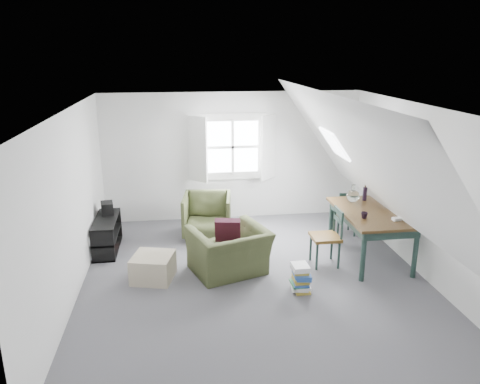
{
  "coord_description": "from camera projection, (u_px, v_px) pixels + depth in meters",
  "views": [
    {
      "loc": [
        -1.06,
        -6.14,
        3.25
      ],
      "look_at": [
        -0.14,
        0.6,
        1.18
      ],
      "focal_mm": 35.0,
      "sensor_mm": 36.0,
      "label": 1
    }
  ],
  "objects": [
    {
      "name": "wall_right",
      "position": [
        424.0,
        192.0,
        6.86
      ],
      "size": [
        0.0,
        5.5,
        5.5
      ],
      "primitive_type": "plane",
      "rotation": [
        1.57,
        0.0,
        -1.57
      ],
      "color": "silver",
      "rests_on": "ground"
    },
    {
      "name": "paper_box",
      "position": [
        397.0,
        219.0,
        6.97
      ],
      "size": [
        0.14,
        0.1,
        0.04
      ],
      "primitive_type": "cube",
      "rotation": [
        0.0,
        0.0,
        0.13
      ],
      "color": "white",
      "rests_on": "dining_table"
    },
    {
      "name": "skylight",
      "position": [
        334.0,
        144.0,
        7.82
      ],
      "size": [
        0.35,
        0.75,
        0.47
      ],
      "primitive_type": "cube",
      "rotation": [
        0.0,
        0.95,
        0.0
      ],
      "color": "white",
      "rests_on": "slope_right"
    },
    {
      "name": "dormer_window",
      "position": [
        233.0,
        147.0,
        9.01
      ],
      "size": [
        1.71,
        0.35,
        1.3
      ],
      "color": "white",
      "rests_on": "wall_back"
    },
    {
      "name": "wall_left",
      "position": [
        71.0,
        207.0,
        6.21
      ],
      "size": [
        0.0,
        5.5,
        5.5
      ],
      "primitive_type": "plane",
      "rotation": [
        1.57,
        0.0,
        1.57
      ],
      "color": "silver",
      "rests_on": "ground"
    },
    {
      "name": "throw_pillow",
      "position": [
        228.0,
        230.0,
        7.09
      ],
      "size": [
        0.42,
        0.28,
        0.4
      ],
      "primitive_type": "cube",
      "rotation": [
        0.31,
        0.0,
        -0.17
      ],
      "color": "#3B101F",
      "rests_on": "armchair_near"
    },
    {
      "name": "dining_chair_far",
      "position": [
        345.0,
        212.0,
        8.48
      ],
      "size": [
        0.39,
        0.39,
        0.84
      ],
      "rotation": [
        0.0,
        0.0,
        3.34
      ],
      "color": "brown",
      "rests_on": "floor"
    },
    {
      "name": "wall_back",
      "position": [
        232.0,
        157.0,
        9.14
      ],
      "size": [
        5.0,
        0.0,
        5.0
      ],
      "primitive_type": "plane",
      "rotation": [
        1.57,
        0.0,
        0.0
      ],
      "color": "silver",
      "rests_on": "ground"
    },
    {
      "name": "vase_twigs",
      "position": [
        365.0,
        193.0,
        7.87
      ],
      "size": [
        0.07,
        0.08,
        0.56
      ],
      "rotation": [
        0.0,
        0.0,
        0.08
      ],
      "color": "black",
      "rests_on": "dining_table"
    },
    {
      "name": "media_shelf",
      "position": [
        107.0,
        236.0,
        7.85
      ],
      "size": [
        0.36,
        1.09,
        0.56
      ],
      "rotation": [
        0.0,
        0.0,
        -0.01
      ],
      "color": "black",
      "rests_on": "floor"
    },
    {
      "name": "floor",
      "position": [
        255.0,
        280.0,
        6.9
      ],
      "size": [
        5.5,
        5.5,
        0.0
      ],
      "primitive_type": "plane",
      "color": "#515055",
      "rests_on": "ground"
    },
    {
      "name": "armchair_near",
      "position": [
        229.0,
        272.0,
        7.13
      ],
      "size": [
        1.33,
        1.25,
        0.7
      ],
      "primitive_type": "imported",
      "rotation": [
        0.0,
        0.0,
        3.48
      ],
      "color": "#3B4225",
      "rests_on": "floor"
    },
    {
      "name": "wall_front",
      "position": [
        310.0,
        298.0,
        3.93
      ],
      "size": [
        5.0,
        0.0,
        5.0
      ],
      "primitive_type": "plane",
      "rotation": [
        -1.57,
        0.0,
        0.0
      ],
      "color": "silver",
      "rests_on": "ground"
    },
    {
      "name": "ottoman",
      "position": [
        153.0,
        267.0,
        6.87
      ],
      "size": [
        0.69,
        0.69,
        0.38
      ],
      "primitive_type": "cube",
      "rotation": [
        0.0,
        0.0,
        -0.25
      ],
      "color": "tan",
      "rests_on": "floor"
    },
    {
      "name": "slope_left",
      "position": [
        141.0,
        166.0,
        6.18
      ],
      "size": [
        3.19,
        5.5,
        4.48
      ],
      "primitive_type": "plane",
      "rotation": [
        0.0,
        2.19,
        0.0
      ],
      "color": "white",
      "rests_on": "wall_left"
    },
    {
      "name": "armchair_far",
      "position": [
        207.0,
        235.0,
        8.54
      ],
      "size": [
        0.94,
        0.96,
        0.78
      ],
      "primitive_type": "imported",
      "rotation": [
        0.0,
        0.0,
        -0.13
      ],
      "color": "#3B4225",
      "rests_on": "floor"
    },
    {
      "name": "slope_right",
      "position": [
        365.0,
        159.0,
        6.58
      ],
      "size": [
        3.19,
        5.5,
        4.48
      ],
      "primitive_type": "plane",
      "rotation": [
        0.0,
        -2.19,
        0.0
      ],
      "color": "white",
      "rests_on": "wall_right"
    },
    {
      "name": "dining_chair_near",
      "position": [
        328.0,
        236.0,
        7.26
      ],
      "size": [
        0.43,
        0.43,
        0.92
      ],
      "rotation": [
        0.0,
        0.0,
        -1.85
      ],
      "color": "brown",
      "rests_on": "floor"
    },
    {
      "name": "dining_table",
      "position": [
        371.0,
        217.0,
        7.41
      ],
      "size": [
        0.97,
        1.62,
        0.81
      ],
      "rotation": [
        0.0,
        0.0,
        0.02
      ],
      "color": "#372513",
      "rests_on": "floor"
    },
    {
      "name": "magazine_stack",
      "position": [
        301.0,
        278.0,
        6.53
      ],
      "size": [
        0.29,
        0.35,
        0.39
      ],
      "rotation": [
        0.0,
        0.0,
        -0.21
      ],
      "color": "#B29933",
      "rests_on": "floor"
    },
    {
      "name": "electronics_box",
      "position": [
        107.0,
        208.0,
        8.0
      ],
      "size": [
        0.24,
        0.3,
        0.22
      ],
      "primitive_type": "cube",
      "rotation": [
        0.0,
        0.0,
        0.17
      ],
      "color": "black",
      "rests_on": "media_shelf"
    },
    {
      "name": "ceiling",
      "position": [
        257.0,
        109.0,
        6.17
      ],
      "size": [
        5.5,
        5.5,
        0.0
      ],
      "primitive_type": "plane",
      "rotation": [
        3.14,
        0.0,
        0.0
      ],
      "color": "white",
      "rests_on": "wall_back"
    },
    {
      "name": "demijohn",
      "position": [
        353.0,
        196.0,
        7.75
      ],
      "size": [
        0.21,
        0.21,
        0.3
      ],
      "rotation": [
        0.0,
        0.0,
        0.04
      ],
      "color": "silver",
      "rests_on": "dining_table"
    },
    {
      "name": "cup",
      "position": [
        364.0,
        218.0,
        7.06
      ],
      "size": [
        0.13,
        0.13,
        0.1
      ],
      "primitive_type": "imported",
      "rotation": [
        0.0,
        0.0,
        0.34
      ],
      "color": "black",
      "rests_on": "dining_table"
    }
  ]
}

